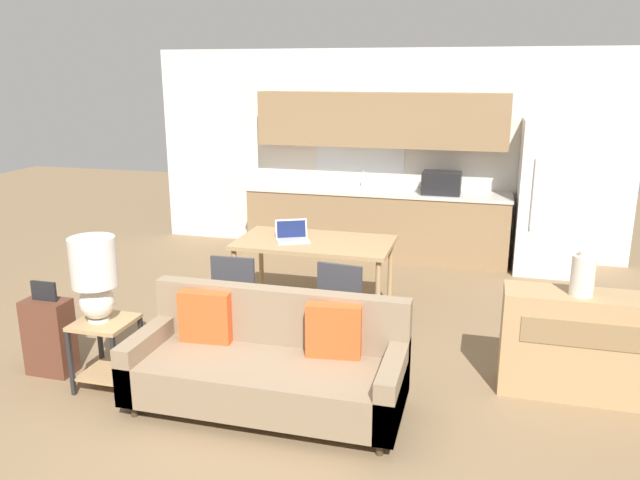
# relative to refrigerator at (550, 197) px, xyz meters

# --- Properties ---
(ground_plane) EXTENTS (20.00, 20.00, 0.00)m
(ground_plane) POSITION_rel_refrigerator_xyz_m (-2.15, -4.21, -0.93)
(ground_plane) COLOR #7F6647
(wall_back) EXTENTS (6.40, 0.07, 2.70)m
(wall_back) POSITION_rel_refrigerator_xyz_m (-2.15, 0.42, 0.42)
(wall_back) COLOR silver
(wall_back) RESTS_ON ground_plane
(kitchen_counter) EXTENTS (3.46, 0.65, 2.15)m
(kitchen_counter) POSITION_rel_refrigerator_xyz_m (-2.13, 0.12, -0.09)
(kitchen_counter) COLOR #8E704C
(kitchen_counter) RESTS_ON ground_plane
(refrigerator) EXTENTS (0.75, 0.77, 1.86)m
(refrigerator) POSITION_rel_refrigerator_xyz_m (0.00, 0.00, 0.00)
(refrigerator) COLOR white
(refrigerator) RESTS_ON ground_plane
(dining_table) EXTENTS (1.55, 0.86, 0.78)m
(dining_table) POSITION_rel_refrigerator_xyz_m (-2.38, -2.14, -0.22)
(dining_table) COLOR tan
(dining_table) RESTS_ON ground_plane
(couch) EXTENTS (1.99, 0.80, 0.84)m
(couch) POSITION_rel_refrigerator_xyz_m (-2.21, -3.97, -0.60)
(couch) COLOR #3D2D1E
(couch) RESTS_ON ground_plane
(side_table) EXTENTS (0.42, 0.42, 0.56)m
(side_table) POSITION_rel_refrigerator_xyz_m (-3.53, -4.04, -0.56)
(side_table) COLOR tan
(side_table) RESTS_ON ground_plane
(table_lamp) EXTENTS (0.34, 0.34, 0.66)m
(table_lamp) POSITION_rel_refrigerator_xyz_m (-3.57, -4.05, 0.00)
(table_lamp) COLOR silver
(table_lamp) RESTS_ON side_table
(credenza) EXTENTS (1.30, 0.39, 0.82)m
(credenza) POSITION_rel_refrigerator_xyz_m (0.08, -3.20, -0.52)
(credenza) COLOR tan
(credenza) RESTS_ON ground_plane
(vase) EXTENTS (0.17, 0.17, 0.34)m
(vase) POSITION_rel_refrigerator_xyz_m (-0.03, -3.23, 0.04)
(vase) COLOR beige
(vase) RESTS_ON credenza
(dining_chair_near_left) EXTENTS (0.44, 0.44, 0.84)m
(dining_chair_near_left) POSITION_rel_refrigerator_xyz_m (-2.87, -2.95, -0.45)
(dining_chair_near_left) COLOR #38383D
(dining_chair_near_left) RESTS_ON ground_plane
(dining_chair_near_right) EXTENTS (0.47, 0.47, 0.84)m
(dining_chair_near_right) POSITION_rel_refrigerator_xyz_m (-1.89, -2.91, -0.45)
(dining_chair_near_right) COLOR #38383D
(dining_chair_near_right) RESTS_ON ground_plane
(laptop) EXTENTS (0.40, 0.37, 0.20)m
(laptop) POSITION_rel_refrigerator_xyz_m (-2.60, -2.18, -0.10)
(laptop) COLOR #B7BABC
(laptop) RESTS_ON dining_table
(suitcase) EXTENTS (0.37, 0.22, 0.79)m
(suitcase) POSITION_rel_refrigerator_xyz_m (-4.12, -3.96, -0.61)
(suitcase) COLOR brown
(suitcase) RESTS_ON ground_plane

